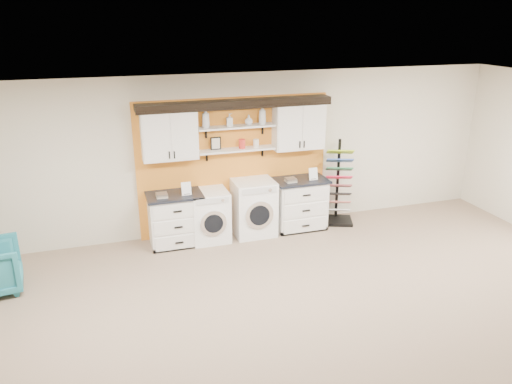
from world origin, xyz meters
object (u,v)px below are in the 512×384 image
object	(u,v)px
base_cabinet_left	(175,219)
washer	(209,215)
dryer	(254,207)
sample_rack	(338,196)
base_cabinet_right	(299,204)

from	to	relation	value
base_cabinet_left	washer	size ratio (longest dim) A/B	1.03
washer	dryer	size ratio (longest dim) A/B	0.90
dryer	sample_rack	distance (m)	1.66
base_cabinet_right	sample_rack	bearing A→B (deg)	2.36
washer	sample_rack	world-z (taller)	sample_rack
dryer	sample_rack	size ratio (longest dim) A/B	0.63
base_cabinet_right	washer	distance (m)	1.68
base_cabinet_left	base_cabinet_right	distance (m)	2.26
base_cabinet_left	sample_rack	distance (m)	3.04
washer	dryer	xyz separation A→B (m)	(0.80, 0.00, 0.05)
sample_rack	washer	bearing A→B (deg)	-158.30
washer	dryer	world-z (taller)	dryer
base_cabinet_right	dryer	bearing A→B (deg)	-179.78
base_cabinet_left	dryer	size ratio (longest dim) A/B	0.93
washer	dryer	distance (m)	0.81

